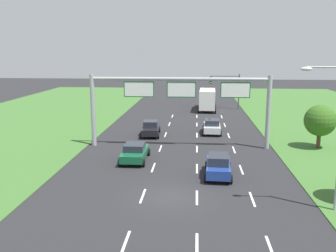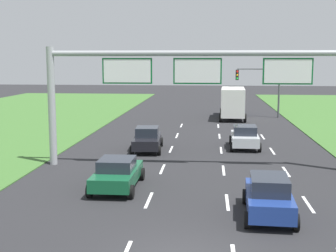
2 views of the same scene
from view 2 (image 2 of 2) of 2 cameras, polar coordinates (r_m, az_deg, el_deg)
lane_dashes_inner_left at (r=21.24m, az=-2.35°, el=-9.00°), size 0.14×50.40×0.01m
lane_dashes_inner_right at (r=21.09m, az=7.24°, el=-9.18°), size 0.14×50.40×0.01m
lane_dashes_slip at (r=21.51m, az=16.72°, el=-9.12°), size 0.14×50.40×0.01m
car_near_red at (r=32.36m, az=-2.54°, el=-1.60°), size 2.25×4.48×1.64m
car_lead_silver at (r=19.33m, az=12.19°, el=-8.35°), size 2.17×4.24×1.67m
car_mid_lane at (r=23.03m, az=-6.20°, el=-5.73°), size 2.16×4.46×1.51m
car_far_ahead at (r=33.66m, az=9.33°, el=-1.30°), size 2.17×4.02×1.61m
box_truck at (r=50.40m, az=7.90°, el=2.93°), size 2.93×8.40×3.29m
sign_gantry at (r=26.86m, az=3.44°, el=5.30°), size 17.24×0.44×7.00m
traffic_light_mast at (r=51.51m, az=11.27°, el=5.30°), size 4.76×0.49×5.60m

